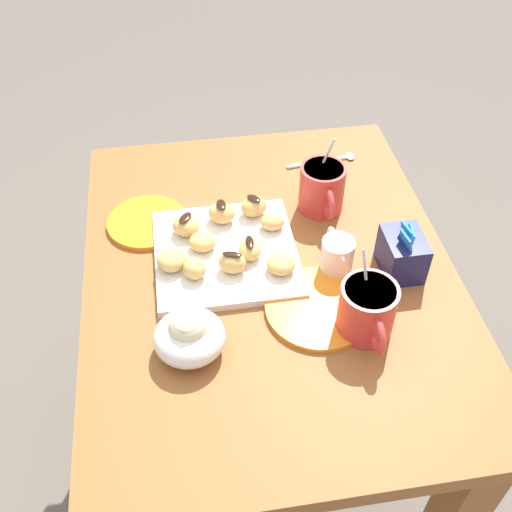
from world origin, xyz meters
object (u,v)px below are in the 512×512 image
saucer_orange_right (147,222)px  coffee_mug_red_right (367,309)px  beignet_7 (281,264)px  beignet_1 (254,206)px  ice_cream_bowl (189,335)px  beignet_9 (250,249)px  cream_pitcher_white (337,254)px  pastry_plate_square (226,254)px  beignet_0 (222,213)px  beignet_8 (194,268)px  beignet_6 (186,226)px  beignet_4 (232,263)px  sugar_caddy (402,254)px  coffee_mug_red_left (322,187)px  beignet_3 (202,242)px  beignet_5 (272,222)px  saucer_orange_left (318,308)px  beignet_2 (172,260)px  dining_table (268,325)px

saucer_orange_right → coffee_mug_red_right: bearing=47.5°
beignet_7 → beignet_1: bearing=-171.2°
ice_cream_bowl → beignet_9: bearing=145.7°
cream_pitcher_white → pastry_plate_square: bearing=-108.2°
beignet_0 → cream_pitcher_white: bearing=52.2°
beignet_7 → beignet_8: (-0.01, -0.15, 0.00)m
cream_pitcher_white → beignet_1: (-0.16, -0.13, -0.00)m
ice_cream_bowl → beignet_6: bearing=177.0°
beignet_0 → ice_cream_bowl: bearing=-16.4°
beignet_0 → beignet_4: size_ratio=1.04×
sugar_caddy → beignet_7: sugar_caddy is taller
coffee_mug_red_left → coffee_mug_red_right: (0.32, 0.00, -0.00)m
coffee_mug_red_left → beignet_0: coffee_mug_red_left is taller
coffee_mug_red_left → cream_pitcher_white: (0.18, -0.01, -0.01)m
beignet_1 → saucer_orange_right: bearing=-95.7°
pastry_plate_square → beignet_6: size_ratio=5.09×
beignet_3 → beignet_5: size_ratio=1.08×
beignet_6 → beignet_9: size_ratio=1.03×
beignet_9 → beignet_1: bearing=167.7°
cream_pitcher_white → beignet_0: size_ratio=1.97×
saucer_orange_left → beignet_5: size_ratio=4.04×
coffee_mug_red_left → sugar_caddy: coffee_mug_red_left is taller
beignet_9 → sugar_caddy: bearing=77.1°
sugar_caddy → saucer_orange_left: bearing=-67.1°
coffee_mug_red_left → beignet_7: bearing=-33.3°
coffee_mug_red_right → beignet_2: (-0.18, -0.31, -0.02)m
pastry_plate_square → beignet_3: (-0.01, -0.04, 0.02)m
beignet_2 → beignet_8: beignet_8 is taller
saucer_orange_right → beignet_7: (0.18, 0.24, 0.03)m
coffee_mug_red_left → beignet_4: 0.26m
pastry_plate_square → beignet_2: 0.11m
beignet_6 → beignet_7: bearing=52.1°
beignet_5 → beignet_7: (0.11, -0.00, 0.00)m
saucer_orange_left → beignet_0: (-0.24, -0.14, 0.03)m
beignet_2 → beignet_6: 0.09m
beignet_0 → beignet_8: 0.15m
cream_pitcher_white → sugar_caddy: (0.02, 0.12, 0.00)m
beignet_0 → beignet_6: 0.08m
pastry_plate_square → beignet_7: size_ratio=5.05×
dining_table → pastry_plate_square: 0.19m
dining_table → ice_cream_bowl: (0.16, -0.16, 0.20)m
coffee_mug_red_left → beignet_1: size_ratio=2.88×
pastry_plate_square → beignet_6: 0.10m
beignet_1 → beignet_5: beignet_1 is taller
sugar_caddy → beignet_8: size_ratio=2.36×
beignet_0 → beignet_5: 0.10m
pastry_plate_square → beignet_1: 0.12m
pastry_plate_square → beignet_6: beignet_6 is taller
cream_pitcher_white → saucer_orange_left: cream_pitcher_white is taller
beignet_0 → beignet_7: 0.18m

